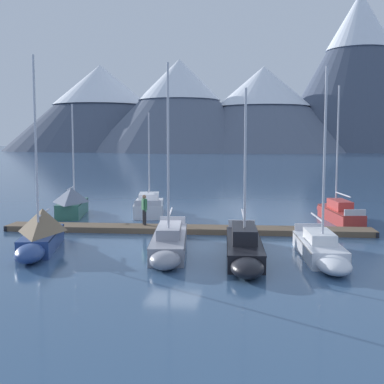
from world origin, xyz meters
TOP-DOWN VIEW (x-y plane):
  - ground_plane at (0.00, 0.00)m, footprint 700.00×700.00m
  - mountain_west_summit at (-75.12, 214.17)m, footprint 91.26×91.26m
  - mountain_central_massif at (-33.40, 193.26)m, footprint 74.92×74.92m
  - mountain_shoulder_ridge at (2.01, 200.73)m, footprint 81.26×81.26m
  - mountain_east_summit at (42.86, 211.64)m, footprint 74.86×74.86m
  - dock at (0.00, 4.00)m, footprint 20.14×2.76m
  - sailboat_nearest_berth at (-8.51, 9.04)m, footprint 2.63×5.76m
  - sailboat_second_berth at (-5.88, -1.49)m, footprint 2.85×6.23m
  - sailboat_mid_dock_port at (-3.60, 10.40)m, footprint 2.81×5.90m
  - sailboat_mid_dock_starboard at (0.05, -1.28)m, footprint 2.34×7.39m
  - sailboat_far_berth at (3.42, -1.89)m, footprint 1.99×7.77m
  - sailboat_outer_slip at (6.64, -1.66)m, footprint 2.04×6.49m
  - sailboat_end_of_dock at (8.70, 9.37)m, footprint 2.37×6.97m
  - person_on_dock at (-2.42, 4.22)m, footprint 0.38×0.52m

SIDE VIEW (x-z plane):
  - ground_plane at x=0.00m, z-range 0.00..0.00m
  - dock at x=0.00m, z-range -0.01..0.29m
  - sailboat_outer_slip at x=6.64m, z-range -3.52..4.47m
  - sailboat_mid_dock_starboard at x=0.05m, z-range -3.63..4.65m
  - sailboat_far_berth at x=3.42m, z-range -3.06..4.10m
  - sailboat_end_of_dock at x=8.70m, z-range -3.64..4.72m
  - sailboat_mid_dock_port at x=-3.60m, z-range -2.86..4.01m
  - sailboat_second_berth at x=-5.88m, z-range -3.49..5.20m
  - sailboat_nearest_berth at x=-8.51m, z-range -2.82..4.59m
  - person_on_dock at x=-2.42m, z-range 0.42..2.11m
  - mountain_shoulder_ridge at x=2.01m, z-range 0.99..37.22m
  - mountain_central_massif at x=-33.40m, z-range 0.93..39.82m
  - mountain_west_summit at x=-75.12m, z-range 1.10..41.49m
  - mountain_east_summit at x=42.86m, z-range 1.07..69.54m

